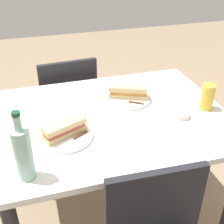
{
  "coord_description": "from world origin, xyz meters",
  "views": [
    {
      "loc": [
        0.36,
        1.23,
        1.58
      ],
      "look_at": [
        0.0,
        0.0,
        0.8
      ],
      "focal_mm": 48.11,
      "sensor_mm": 36.0,
      "label": 1
    }
  ],
  "objects_px": {
    "beer_glass": "(207,97)",
    "knife_far": "(74,139)",
    "chair_near": "(68,105)",
    "water_bottle": "(23,153)",
    "plate_near": "(128,98)",
    "plate_far": "(65,136)",
    "dining_table": "(112,134)",
    "olive_bowl": "(181,114)",
    "baguette_sandwich_far": "(64,129)",
    "baguette_sandwich_near": "(128,91)",
    "knife_near": "(129,102)"
  },
  "relations": [
    {
      "from": "plate_near",
      "to": "water_bottle",
      "type": "xyz_separation_m",
      "value": [
        0.56,
        0.47,
        0.11
      ]
    },
    {
      "from": "baguette_sandwich_far",
      "to": "water_bottle",
      "type": "bearing_deg",
      "value": 49.89
    },
    {
      "from": "baguette_sandwich_far",
      "to": "water_bottle",
      "type": "xyz_separation_m",
      "value": [
        0.18,
        0.21,
        0.07
      ]
    },
    {
      "from": "beer_glass",
      "to": "chair_near",
      "type": "bearing_deg",
      "value": -48.44
    },
    {
      "from": "baguette_sandwich_far",
      "to": "beer_glass",
      "type": "distance_m",
      "value": 0.75
    },
    {
      "from": "chair_near",
      "to": "beer_glass",
      "type": "relative_size",
      "value": 6.41
    },
    {
      "from": "dining_table",
      "to": "baguette_sandwich_far",
      "type": "distance_m",
      "value": 0.33
    },
    {
      "from": "chair_near",
      "to": "knife_far",
      "type": "bearing_deg",
      "value": 84.12
    },
    {
      "from": "beer_glass",
      "to": "baguette_sandwich_far",
      "type": "bearing_deg",
      "value": 3.77
    },
    {
      "from": "chair_near",
      "to": "plate_near",
      "type": "bearing_deg",
      "value": 118.32
    },
    {
      "from": "plate_near",
      "to": "knife_far",
      "type": "height_order",
      "value": "knife_far"
    },
    {
      "from": "baguette_sandwich_far",
      "to": "water_bottle",
      "type": "height_order",
      "value": "water_bottle"
    },
    {
      "from": "knife_near",
      "to": "beer_glass",
      "type": "distance_m",
      "value": 0.4
    },
    {
      "from": "plate_far",
      "to": "olive_bowl",
      "type": "xyz_separation_m",
      "value": [
        -0.59,
        -0.01,
        0.01
      ]
    },
    {
      "from": "olive_bowl",
      "to": "beer_glass",
      "type": "bearing_deg",
      "value": -165.82
    },
    {
      "from": "beer_glass",
      "to": "olive_bowl",
      "type": "height_order",
      "value": "beer_glass"
    },
    {
      "from": "olive_bowl",
      "to": "plate_near",
      "type": "bearing_deg",
      "value": -51.45
    },
    {
      "from": "dining_table",
      "to": "water_bottle",
      "type": "relative_size",
      "value": 4.05
    },
    {
      "from": "knife_near",
      "to": "baguette_sandwich_far",
      "type": "relative_size",
      "value": 0.74
    },
    {
      "from": "knife_near",
      "to": "beer_glass",
      "type": "xyz_separation_m",
      "value": [
        -0.37,
        0.15,
        0.05
      ]
    },
    {
      "from": "knife_far",
      "to": "olive_bowl",
      "type": "relative_size",
      "value": 1.98
    },
    {
      "from": "knife_near",
      "to": "beer_glass",
      "type": "relative_size",
      "value": 1.15
    },
    {
      "from": "knife_near",
      "to": "knife_far",
      "type": "relative_size",
      "value": 0.97
    },
    {
      "from": "plate_near",
      "to": "water_bottle",
      "type": "distance_m",
      "value": 0.74
    },
    {
      "from": "plate_near",
      "to": "knife_near",
      "type": "xyz_separation_m",
      "value": [
        0.01,
        0.06,
        0.01
      ]
    },
    {
      "from": "water_bottle",
      "to": "plate_far",
      "type": "bearing_deg",
      "value": -130.11
    },
    {
      "from": "baguette_sandwich_near",
      "to": "beer_glass",
      "type": "xyz_separation_m",
      "value": [
        -0.36,
        0.21,
        0.02
      ]
    },
    {
      "from": "chair_near",
      "to": "plate_far",
      "type": "relative_size",
      "value": 3.43
    },
    {
      "from": "dining_table",
      "to": "knife_far",
      "type": "height_order",
      "value": "knife_far"
    },
    {
      "from": "chair_near",
      "to": "knife_near",
      "type": "height_order",
      "value": "chair_near"
    },
    {
      "from": "dining_table",
      "to": "knife_far",
      "type": "xyz_separation_m",
      "value": [
        0.22,
        0.17,
        0.13
      ]
    },
    {
      "from": "baguette_sandwich_near",
      "to": "knife_near",
      "type": "relative_size",
      "value": 1.39
    },
    {
      "from": "plate_far",
      "to": "knife_far",
      "type": "xyz_separation_m",
      "value": [
        -0.03,
        0.05,
        0.01
      ]
    },
    {
      "from": "chair_near",
      "to": "water_bottle",
      "type": "relative_size",
      "value": 3.02
    },
    {
      "from": "dining_table",
      "to": "knife_far",
      "type": "relative_size",
      "value": 7.24
    },
    {
      "from": "dining_table",
      "to": "beer_glass",
      "type": "relative_size",
      "value": 8.58
    },
    {
      "from": "water_bottle",
      "to": "beer_glass",
      "type": "relative_size",
      "value": 2.12
    },
    {
      "from": "knife_far",
      "to": "water_bottle",
      "type": "relative_size",
      "value": 0.56
    },
    {
      "from": "chair_near",
      "to": "plate_far",
      "type": "bearing_deg",
      "value": 81.38
    },
    {
      "from": "beer_glass",
      "to": "knife_far",
      "type": "bearing_deg",
      "value": 7.65
    },
    {
      "from": "baguette_sandwich_near",
      "to": "olive_bowl",
      "type": "height_order",
      "value": "baguette_sandwich_near"
    },
    {
      "from": "baguette_sandwich_far",
      "to": "knife_far",
      "type": "distance_m",
      "value": 0.06
    },
    {
      "from": "plate_far",
      "to": "water_bottle",
      "type": "bearing_deg",
      "value": 49.89
    },
    {
      "from": "baguette_sandwich_near",
      "to": "water_bottle",
      "type": "relative_size",
      "value": 0.75
    },
    {
      "from": "knife_near",
      "to": "olive_bowl",
      "type": "relative_size",
      "value": 1.92
    },
    {
      "from": "knife_near",
      "to": "plate_far",
      "type": "xyz_separation_m",
      "value": [
        0.38,
        0.2,
        -0.01
      ]
    },
    {
      "from": "plate_near",
      "to": "water_bottle",
      "type": "relative_size",
      "value": 0.88
    },
    {
      "from": "knife_far",
      "to": "olive_bowl",
      "type": "xyz_separation_m",
      "value": [
        -0.55,
        -0.06,
        -0.0
      ]
    },
    {
      "from": "chair_near",
      "to": "plate_far",
      "type": "distance_m",
      "value": 0.82
    },
    {
      "from": "water_bottle",
      "to": "knife_far",
      "type": "bearing_deg",
      "value": -142.15
    }
  ]
}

